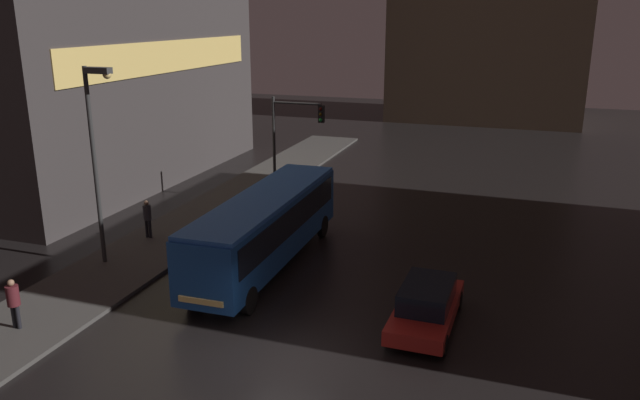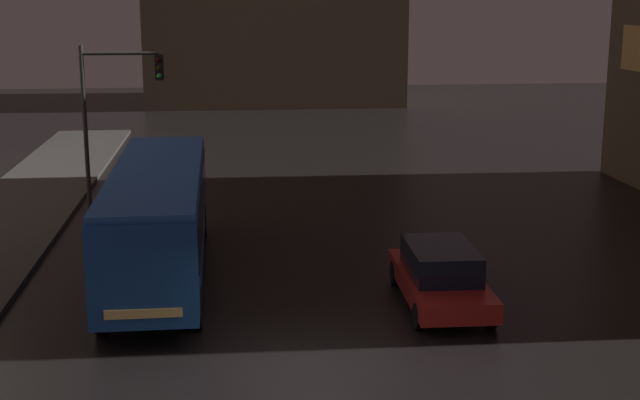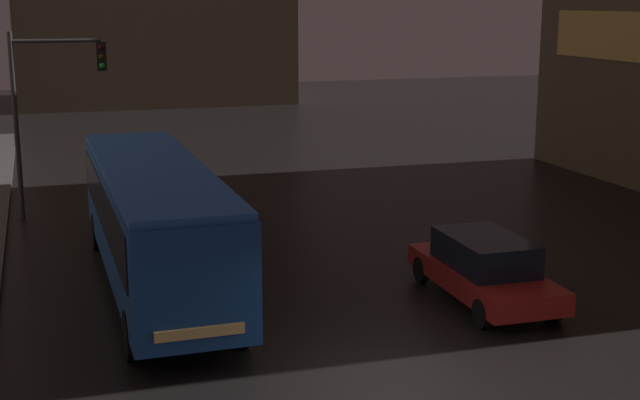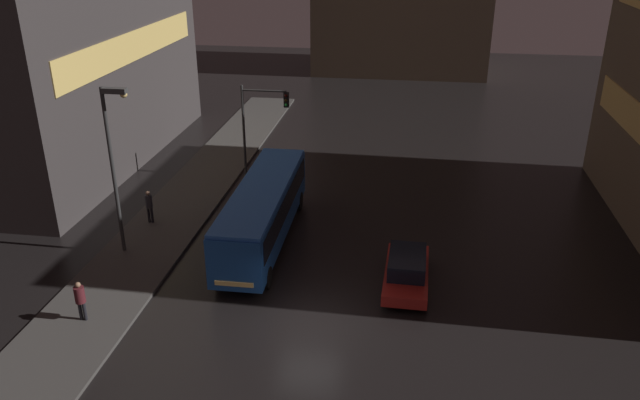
% 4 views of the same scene
% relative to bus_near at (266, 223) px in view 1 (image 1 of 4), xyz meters
% --- Properties ---
extents(ground_plane, '(120.00, 120.00, 0.00)m').
position_rel_bus_near_xyz_m(ground_plane, '(3.39, -6.70, -1.89)').
color(ground_plane, black).
extents(sidewalk_left, '(4.00, 48.00, 0.15)m').
position_rel_bus_near_xyz_m(sidewalk_left, '(-5.61, 3.30, -1.81)').
color(sidewalk_left, '#3D3A38').
rests_on(sidewalk_left, ground).
extents(bus_near, '(2.53, 11.25, 3.06)m').
position_rel_bus_near_xyz_m(bus_near, '(0.00, 0.00, 0.00)').
color(bus_near, '#194793').
rests_on(bus_near, ground).
extents(car_taxi, '(2.00, 4.76, 1.53)m').
position_rel_bus_near_xyz_m(car_taxi, '(7.15, -3.07, -1.11)').
color(car_taxi, maroon).
rests_on(car_taxi, ground).
extents(pedestrian_near, '(0.44, 0.44, 1.73)m').
position_rel_bus_near_xyz_m(pedestrian_near, '(-5.57, -7.86, -0.70)').
color(pedestrian_near, black).
rests_on(pedestrian_near, sidewalk_left).
extents(pedestrian_mid, '(0.51, 0.51, 1.79)m').
position_rel_bus_near_xyz_m(pedestrian_mid, '(-6.41, 1.05, -0.68)').
color(pedestrian_mid, black).
rests_on(pedestrian_mid, sidewalk_left).
extents(traffic_light_main, '(2.93, 0.35, 5.91)m').
position_rel_bus_near_xyz_m(traffic_light_main, '(-2.14, 8.43, 2.09)').
color(traffic_light_main, '#2D2D2D').
rests_on(traffic_light_main, ground).
extents(street_lamp_sidewalk, '(1.25, 0.36, 8.05)m').
position_rel_bus_near_xyz_m(street_lamp_sidewalk, '(-6.26, -2.08, 3.55)').
color(street_lamp_sidewalk, '#2D2D2D').
rests_on(street_lamp_sidewalk, sidewalk_left).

